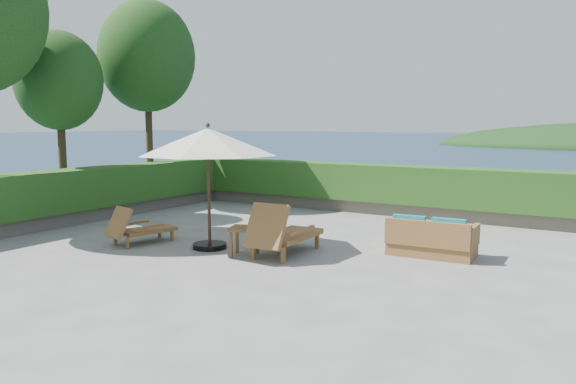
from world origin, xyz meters
The scene contains 13 objects.
ground centered at (0.00, 0.00, 0.00)m, with size 12.00×12.00×0.00m, color gray.
foundation centered at (0.00, 0.00, -1.55)m, with size 12.00×12.00×3.00m, color #574E45.
planter_wall_far centered at (0.00, 5.60, 0.18)m, with size 12.00×0.60×0.36m, color #6A6155.
planter_wall_left centered at (-5.60, 0.00, 0.18)m, with size 0.60×12.00×0.36m, color #6A6155.
hedge_far centered at (0.00, 5.60, 0.85)m, with size 12.40×0.90×1.00m, color #214513.
hedge_left centered at (-5.60, 0.00, 0.85)m, with size 0.90×12.40×1.00m, color #214513.
tree_mid centered at (-6.40, 0.50, 3.55)m, with size 2.20×2.20×4.83m.
tree_far centered at (-6.00, 3.20, 4.40)m, with size 2.80×2.80×6.03m.
patio_umbrella centered at (-0.87, -0.29, 2.11)m, with size 3.54×3.54×2.50m.
lounge_left centered at (-2.39, -0.74, 0.34)m, with size 0.88×1.50×0.81m.
lounge_right centered at (0.68, -0.03, 0.44)m, with size 0.86×1.84×1.05m.
side_table centered at (0.09, -0.43, 0.45)m, with size 0.67×0.67×0.55m.
wicker_loveseat centered at (3.10, 1.39, 0.30)m, with size 1.64×0.89×0.78m.
Camera 1 is at (6.23, -8.84, 2.50)m, focal length 35.00 mm.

